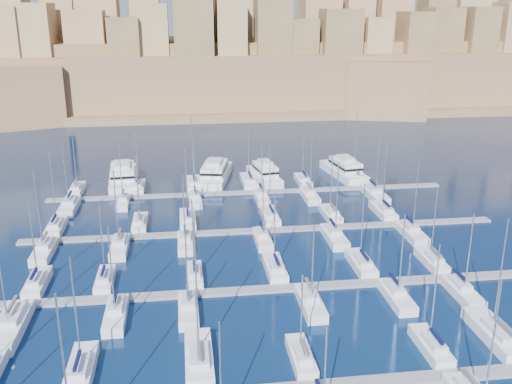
{
  "coord_description": "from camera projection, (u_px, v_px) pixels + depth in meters",
  "views": [
    {
      "loc": [
        -13.77,
        -82.7,
        37.6
      ],
      "look_at": [
        -2.12,
        6.0,
        8.7
      ],
      "focal_mm": 40.0,
      "sensor_mm": 36.0,
      "label": 1
    }
  ],
  "objects": [
    {
      "name": "sailboat_12",
      "position": [
        37.0,
        283.0,
        80.28
      ],
      "size": [
        2.56,
        8.53,
        12.84
      ],
      "color": "white",
      "rests_on": "ground"
    },
    {
      "name": "sailboat_3",
      "position": [
        301.0,
        357.0,
        63.26
      ],
      "size": [
        2.3,
        7.68,
        10.79
      ],
      "color": "white",
      "rests_on": "ground"
    },
    {
      "name": "sailboat_41",
      "position": [
        355.0,
        178.0,
        129.57
      ],
      "size": [
        2.81,
        9.37,
        15.93
      ],
      "color": "white",
      "rests_on": "ground"
    },
    {
      "name": "fortified_city",
      "position": [
        213.0,
        67.0,
        233.22
      ],
      "size": [
        460.0,
        108.95,
        59.52
      ],
      "color": "brown",
      "rests_on": "ground"
    },
    {
      "name": "sailboat_39",
      "position": [
        249.0,
        181.0,
        127.11
      ],
      "size": [
        3.16,
        10.54,
        14.53
      ],
      "color": "white",
      "rests_on": "ground"
    },
    {
      "name": "ground",
      "position": [
        274.0,
        254.0,
        91.29
      ],
      "size": [
        600.0,
        600.0,
        0.0
      ],
      "primitive_type": "plane",
      "color": "#040F32",
      "rests_on": "ground"
    },
    {
      "name": "motor_yacht_b",
      "position": [
        215.0,
        173.0,
        130.08
      ],
      "size": [
        9.43,
        19.62,
        5.25
      ],
      "color": "white",
      "rests_on": "ground"
    },
    {
      "name": "sailboat_22",
      "position": [
        397.0,
        296.0,
        76.56
      ],
      "size": [
        2.59,
        8.62,
        12.95
      ],
      "color": "white",
      "rests_on": "ground"
    },
    {
      "name": "sailboat_36",
      "position": [
        77.0,
        190.0,
        121.58
      ],
      "size": [
        2.56,
        8.52,
        12.35
      ],
      "color": "white",
      "rests_on": "ground"
    },
    {
      "name": "sailboat_24",
      "position": [
        56.0,
        226.0,
        101.0
      ],
      "size": [
        2.67,
        8.9,
        14.73
      ],
      "color": "white",
      "rests_on": "ground"
    },
    {
      "name": "sailboat_32",
      "position": [
        185.0,
        243.0,
        94.04
      ],
      "size": [
        2.47,
        8.23,
        12.85
      ],
      "color": "white",
      "rests_on": "ground"
    },
    {
      "name": "sailboat_25",
      "position": [
        140.0,
        223.0,
        102.61
      ],
      "size": [
        2.54,
        8.47,
        13.32
      ],
      "color": "white",
      "rests_on": "ground"
    },
    {
      "name": "sailboat_21",
      "position": [
        310.0,
        302.0,
        74.95
      ],
      "size": [
        2.68,
        8.93,
        12.09
      ],
      "color": "white",
      "rests_on": "ground"
    },
    {
      "name": "sailboat_16",
      "position": [
        361.0,
        264.0,
        86.32
      ],
      "size": [
        2.68,
        8.94,
        13.41
      ],
      "color": "white",
      "rests_on": "ground"
    },
    {
      "name": "sailboat_28",
      "position": [
        331.0,
        214.0,
        107.05
      ],
      "size": [
        2.59,
        8.62,
        12.61
      ],
      "color": "white",
      "rests_on": "ground"
    },
    {
      "name": "sailboat_44",
      "position": [
        195.0,
        200.0,
        115.11
      ],
      "size": [
        2.45,
        8.17,
        12.91
      ],
      "color": "white",
      "rests_on": "ground"
    },
    {
      "name": "sailboat_34",
      "position": [
        334.0,
        236.0,
        96.54
      ],
      "size": [
        2.86,
        9.52,
        14.12
      ],
      "color": "white",
      "rests_on": "ground"
    },
    {
      "name": "pontoon_mid_far",
      "position": [
        265.0,
        230.0,
        100.66
      ],
      "size": [
        84.0,
        2.0,
        0.4
      ],
      "primitive_type": "cube",
      "color": "slate",
      "rests_on": "ground"
    },
    {
      "name": "sailboat_17",
      "position": [
        432.0,
        261.0,
        87.32
      ],
      "size": [
        2.44,
        8.12,
        12.47
      ],
      "color": "white",
      "rests_on": "ground"
    },
    {
      "name": "motor_yacht_d",
      "position": [
        344.0,
        169.0,
        133.07
      ],
      "size": [
        7.6,
        17.79,
        5.25
      ],
      "color": "white",
      "rests_on": "ground"
    },
    {
      "name": "sailboat_18",
      "position": [
        10.0,
        326.0,
        69.27
      ],
      "size": [
        3.34,
        11.12,
        16.47
      ],
      "color": "white",
      "rests_on": "ground"
    },
    {
      "name": "sailboat_1",
      "position": [
        81.0,
        370.0,
        60.92
      ],
      "size": [
        2.71,
        9.04,
        13.97
      ],
      "color": "white",
      "rests_on": "ground"
    },
    {
      "name": "sailboat_38",
      "position": [
        194.0,
        184.0,
        125.32
      ],
      "size": [
        2.99,
        9.96,
        15.7
      ],
      "color": "white",
      "rests_on": "ground"
    },
    {
      "name": "sailboat_2",
      "position": [
        199.0,
        358.0,
        62.95
      ],
      "size": [
        3.02,
        10.07,
        16.99
      ],
      "color": "white",
      "rests_on": "ground"
    },
    {
      "name": "sailboat_43",
      "position": [
        123.0,
        202.0,
        113.58
      ],
      "size": [
        2.29,
        7.63,
        12.99
      ],
      "color": "white",
      "rests_on": "ground"
    },
    {
      "name": "motor_yacht_a",
      "position": [
        123.0,
        176.0,
        127.96
      ],
      "size": [
        7.57,
        20.27,
        5.25
      ],
      "color": "white",
      "rests_on": "ground"
    },
    {
      "name": "sailboat_29",
      "position": [
        383.0,
        211.0,
        108.65
      ],
      "size": [
        2.79,
        9.31,
        13.87
      ],
      "color": "white",
      "rests_on": "ground"
    },
    {
      "name": "sailboat_15",
      "position": [
        275.0,
        268.0,
        84.72
      ],
      "size": [
        2.7,
        9.01,
        12.7
      ],
      "color": "white",
      "rests_on": "ground"
    },
    {
      "name": "sailboat_37",
      "position": [
        139.0,
        187.0,
        123.24
      ],
      "size": [
        2.59,
        8.64,
        12.94
      ],
      "color": "white",
      "rests_on": "ground"
    },
    {
      "name": "sailboat_13",
      "position": [
        105.0,
        280.0,
        81.15
      ],
      "size": [
        2.37,
        7.89,
        11.94
      ],
      "color": "white",
      "rests_on": "ground"
    },
    {
      "name": "sailboat_40",
      "position": [
        303.0,
        181.0,
        127.82
      ],
      "size": [
        2.65,
        8.82,
        13.21
      ],
      "color": "white",
      "rests_on": "ground"
    },
    {
      "name": "sailboat_19",
      "position": [
        116.0,
        315.0,
        71.96
      ],
      "size": [
        2.6,
        8.68,
        13.24
      ],
      "color": "white",
      "rests_on": "ground"
    },
    {
      "name": "sailboat_42",
      "position": [
        69.0,
        206.0,
        111.23
      ],
      "size": [
        2.99,
        9.96,
        14.34
      ],
      "color": "white",
      "rests_on": "ground"
    },
    {
      "name": "sailboat_35",
      "position": [
        411.0,
        232.0,
        98.33
      ],
      "size": [
        2.8,
        9.32,
        13.56
      ],
      "color": "white",
      "rests_on": "ground"
    },
    {
      "name": "sailboat_45",
      "position": [
        261.0,
        197.0,
        116.68
      ],
      "size": [
        2.52,
        8.39,
        11.96
      ],
      "color": "white",
      "rests_on": "ground"
    },
    {
      "name": "sailboat_47",
      "position": [
        375.0,
        194.0,
        118.57
      ],
      "size": [
        3.18,
        10.61,
        14.7
      ],
      "color": "white",
      "rests_on": "ground"
    },
    {
      "name": "sailboat_26",
      "position": [
        188.0,
        220.0,
        104.15
      ],
      "size": [
        2.86,
        9.52,
        14.5
      ],
      "color": "white",
      "rests_on": "ground"
    },
    {
      "name": "sailboat_33",
      "position": [
        262.0,
        239.0,
        95.62
      ],
      "size": [
        2.48,
        8.27,
        11.95
      ],
      "color": "white",
      "rests_on": "ground"
    },
    {
      "name": "sailboat_20",
      "position": [
        188.0,
        309.0,
        73.23
      ],
      "size": [
        2.51,
        8.38,
        12.04
      ],
      "color": "white",
      "rests_on": "ground"
    },
    {
      "name": "sailboat_46",
      "position": [
        310.0,
        195.0,
        117.66
      ],
      "size": [
        2.68,
        8.93,
        13.53
      ],
      "color": "white",
      "rests_on": "ground"
    },
    {
      "name": "sailboat_27",
      "position": [
        270.0,
        216.0,
        105.9
      ],
      "size": [
        2.76,
        9.21,
        14.4
      ],
      "color": "white",
      "rests_on": "ground"
    },
    {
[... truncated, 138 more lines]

